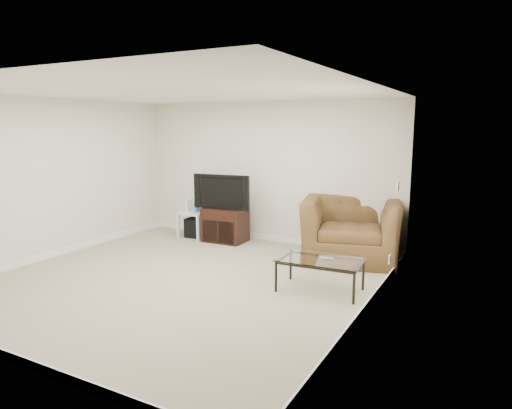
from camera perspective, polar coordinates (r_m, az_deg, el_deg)
The scene contains 18 objects.
floor at distance 6.37m, azimuth -9.23°, elevation -9.27°, with size 5.00×5.00×0.00m, color tan.
ceiling at distance 6.04m, azimuth -9.89°, elevation 13.76°, with size 5.00×5.00×0.00m, color white.
wall_back at distance 8.19m, azimuth 1.23°, elevation 4.06°, with size 5.00×0.02×2.50m, color silver.
wall_left at distance 7.86m, azimuth -24.14°, elevation 2.97°, with size 0.02×5.00×2.50m, color silver.
wall_right at distance 4.97m, azimuth 13.87°, elevation 0.05°, with size 0.02×5.00×2.50m, color silver.
plate_back at distance 8.90m, azimuth -6.88°, elevation 4.45°, with size 0.12×0.02×0.12m, color white.
plate_right_switch at distance 6.52m, azimuth 17.32°, elevation 2.15°, with size 0.02×0.09×0.13m, color white.
plate_right_outlet at distance 6.43m, azimuth 16.36°, elevation -6.58°, with size 0.02×0.08×0.12m, color white.
tv_stand at distance 8.26m, azimuth -3.87°, elevation -2.52°, with size 0.74×0.52×0.62m, color black, non-canonical shape.
dvd_player at distance 8.18m, azimuth -4.03°, elevation -1.17°, with size 0.42×0.29×0.06m, color black.
television at distance 8.12m, azimuth -4.03°, elevation 1.68°, with size 0.99×0.20×0.61m, color black.
side_table at distance 8.67m, azimuth -7.59°, elevation -2.44°, with size 0.51×0.51×0.49m, color #A6BECB, non-canonical shape.
subwoofer at distance 8.69m, azimuth -7.34°, elevation -2.89°, with size 0.37×0.37×0.37m, color black.
game_console at distance 8.66m, azimuth -8.37°, elevation -0.08°, with size 0.05×0.16×0.22m, color white.
game_case at distance 8.56m, azimuth -7.39°, elevation -0.28°, with size 0.05×0.14×0.19m, color #337FCC.
recliner at distance 7.23m, azimuth 11.78°, elevation -1.81°, with size 1.46×0.95×1.28m, color brown.
coffee_table at distance 5.88m, azimuth 7.99°, elevation -8.74°, with size 1.06×0.60×0.41m, color black, non-canonical shape.
remote at distance 5.85m, azimuth 8.81°, elevation -6.63°, with size 0.17×0.05×0.02m, color #B2B2B7.
Camera 1 is at (3.70, -4.76, 2.07)m, focal length 32.00 mm.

